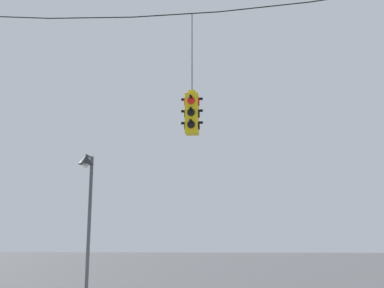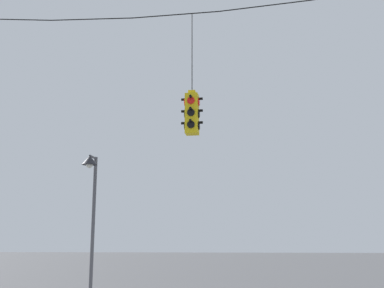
{
  "view_description": "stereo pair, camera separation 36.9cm",
  "coord_description": "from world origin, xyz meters",
  "views": [
    {
      "loc": [
        2.07,
        -12.62,
        1.49
      ],
      "look_at": [
        0.47,
        -0.36,
        4.12
      ],
      "focal_mm": 45.0,
      "sensor_mm": 36.0,
      "label": 1
    },
    {
      "loc": [
        2.43,
        -12.57,
        1.49
      ],
      "look_at": [
        0.47,
        -0.36,
        4.12
      ],
      "focal_mm": 45.0,
      "sensor_mm": 36.0,
      "label": 2
    }
  ],
  "objects": [
    {
      "name": "street_lamp",
      "position": [
        -3.4,
        2.61,
        3.44
      ],
      "size": [
        0.51,
        0.88,
        4.48
      ],
      "color": "#515156",
      "rests_on": "ground_plane"
    },
    {
      "name": "span_wire",
      "position": [
        0.0,
        -0.36,
        8.09
      ],
      "size": [
        17.33,
        0.03,
        0.77
      ],
      "color": "black"
    },
    {
      "name": "traffic_light_near_right_pole",
      "position": [
        0.47,
        -0.36,
        4.96
      ],
      "size": [
        0.58,
        0.58,
        3.45
      ],
      "color": "yellow"
    }
  ]
}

